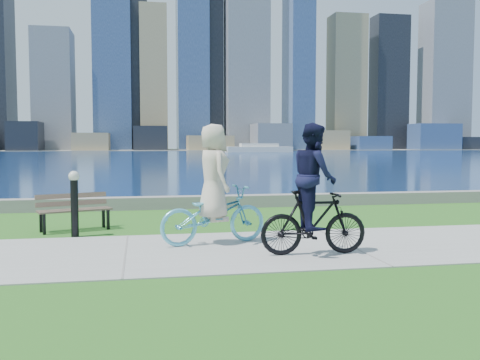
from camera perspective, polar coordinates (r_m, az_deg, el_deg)
The scene contains 11 objects.
ground at distance 10.06m, azimuth 11.48°, elevation -6.91°, with size 320.00×320.00×0.00m, color #205516.
concrete_path at distance 10.06m, azimuth 11.48°, elevation -6.85°, with size 80.00×3.50×0.02m, color gray.
seawall at distance 15.89m, azimuth 3.05°, elevation -2.20°, with size 90.00×0.50×0.35m, color slate.
bay_water at distance 81.25m, azimuth -8.00°, elevation 2.63°, with size 320.00×131.00×0.01m, color #0C2450.
far_shore at distance 139.21m, azimuth -9.10°, elevation 3.20°, with size 320.00×30.00×0.12m, color gray.
city_skyline at distance 140.42m, azimuth -8.85°, elevation 12.54°, with size 177.44×24.35×76.00m.
ferry_far at distance 105.83m, azimuth 2.03°, elevation 3.37°, with size 12.98×3.71×1.76m.
park_bench at distance 12.07m, azimuth -17.31°, elevation -2.88°, with size 1.61×1.03×0.79m.
bollard_lamp at distance 11.18m, azimuth -17.25°, elevation -1.97°, with size 0.21×0.21×1.33m.
cyclist_woman at distance 9.88m, azimuth -2.86°, elevation -2.09°, with size 1.17×2.16×2.22m.
cyclist_man at distance 8.98m, azimuth 7.88°, elevation -2.08°, with size 0.69×1.81×2.20m.
Camera 1 is at (-3.74, -9.14, 1.89)m, focal length 40.00 mm.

